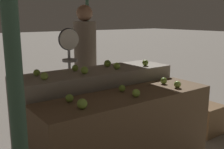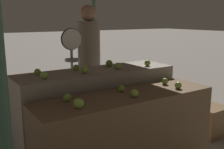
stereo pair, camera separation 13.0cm
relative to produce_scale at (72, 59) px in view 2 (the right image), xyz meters
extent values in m
cylinder|color=#33513D|center=(-1.22, -1.94, 0.11)|extent=(0.07, 0.07, 2.40)
cylinder|color=#33513D|center=(1.40, 1.91, 0.11)|extent=(0.07, 0.07, 2.40)
cube|color=brown|center=(0.09, -1.12, -0.65)|extent=(1.92, 0.55, 0.87)
cube|color=gray|center=(0.09, -0.52, -0.58)|extent=(1.92, 0.55, 1.02)
sphere|color=#84AD3D|center=(-0.51, -1.23, -0.17)|extent=(0.09, 0.09, 0.09)
sphere|color=#84AD3D|center=(0.08, -1.23, -0.18)|extent=(0.08, 0.08, 0.08)
sphere|color=#8EB247|center=(0.68, -1.24, -0.18)|extent=(0.08, 0.08, 0.08)
sphere|color=#7AA338|center=(-0.51, -1.00, -0.18)|extent=(0.07, 0.07, 0.07)
sphere|color=#7AA338|center=(0.09, -1.00, -0.18)|extent=(0.07, 0.07, 0.07)
sphere|color=#7AA338|center=(0.69, -1.02, -0.18)|extent=(0.07, 0.07, 0.07)
sphere|color=#8EB247|center=(-0.60, -0.64, -0.03)|extent=(0.08, 0.08, 0.08)
sphere|color=#84AD3D|center=(-0.13, -0.62, -0.03)|extent=(0.08, 0.08, 0.08)
sphere|color=#84AD3D|center=(0.31, -0.62, -0.03)|extent=(0.08, 0.08, 0.08)
sphere|color=#84AD3D|center=(0.75, -0.63, -0.03)|extent=(0.08, 0.08, 0.08)
sphere|color=#84AD3D|center=(-0.59, -0.41, -0.03)|extent=(0.07, 0.07, 0.07)
sphere|color=#7AA338|center=(-0.14, -0.42, -0.03)|extent=(0.07, 0.07, 0.07)
sphere|color=#7AA338|center=(0.31, -0.42, -0.02)|extent=(0.09, 0.09, 0.09)
cylinder|color=#99999E|center=(0.00, 0.01, -0.40)|extent=(0.04, 0.04, 1.38)
cylinder|color=black|center=(0.00, 0.01, 0.26)|extent=(0.29, 0.01, 0.29)
cylinder|color=silver|center=(0.00, -0.01, 0.26)|extent=(0.26, 0.02, 0.26)
cylinder|color=#99999E|center=(0.00, -0.01, 0.06)|extent=(0.01, 0.01, 0.14)
cylinder|color=#99999E|center=(0.00, -0.01, -0.01)|extent=(0.20, 0.20, 0.03)
cube|color=#2D2D38|center=(0.44, 0.35, -0.67)|extent=(0.28, 0.21, 0.84)
cylinder|color=#756656|center=(0.44, 0.35, 0.12)|extent=(0.41, 0.41, 0.73)
sphere|color=#936B51|center=(0.44, 0.35, 0.60)|extent=(0.24, 0.24, 0.24)
cube|color=brown|center=(1.63, -0.97, -0.88)|extent=(0.42, 0.42, 0.42)
camera|label=1|loc=(-1.52, -3.07, 0.53)|focal=42.00mm
camera|label=2|loc=(-1.41, -3.15, 0.53)|focal=42.00mm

